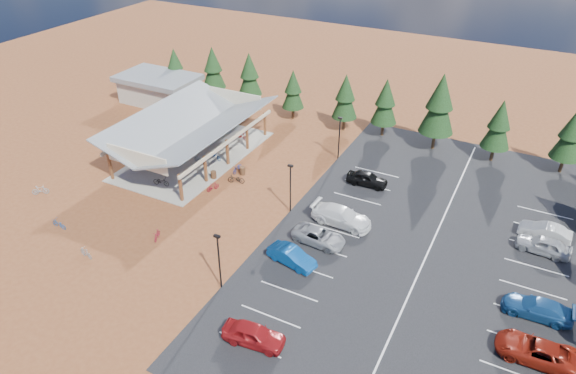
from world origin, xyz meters
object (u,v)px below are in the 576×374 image
(bike_pavilion, at_px, (192,126))
(trash_bin_0, at_px, (214,175))
(outbuilding, at_px, (159,88))
(bike_4, at_px, (161,181))
(car_3, at_px, (341,216))
(car_9, at_px, (545,231))
(car_8, at_px, (543,245))
(car_1, at_px, (292,256))
(bike_10, at_px, (59,224))
(bike_15, at_px, (213,187))
(lamp_post_0, at_px, (219,258))
(bike_0, at_px, (155,165))
(bike_14, at_px, (237,168))
(car_7, at_px, (537,308))
(car_4, at_px, (367,179))
(car_6, at_px, (537,351))
(lamp_post_1, at_px, (290,185))
(bike_2, at_px, (205,138))
(car_2, at_px, (319,236))
(bike_1, at_px, (168,151))
(car_0, at_px, (254,335))
(bike_6, at_px, (215,155))
(bike_7, at_px, (242,136))
(bike_3, at_px, (209,121))
(lamp_post_2, at_px, (339,135))
(bike_16, at_px, (236,179))
(trash_bin_1, at_px, (242,171))
(bike_13, at_px, (86,253))
(bike_5, at_px, (201,159))

(bike_pavilion, xyz_separation_m, trash_bin_0, (4.91, -3.32, -3.37))
(outbuilding, distance_m, bike_4, 23.49)
(car_3, height_order, car_9, car_3)
(bike_pavilion, xyz_separation_m, car_8, (37.19, -0.61, -3.02))
(car_1, bearing_deg, bike_10, 115.31)
(bike_10, bearing_deg, bike_15, 146.33)
(lamp_post_0, bearing_deg, bike_0, 143.85)
(trash_bin_0, relative_size, bike_14, 0.51)
(outbuilding, height_order, lamp_post_0, lamp_post_0)
(bike_pavilion, height_order, car_7, bike_pavilion)
(bike_14, bearing_deg, car_4, 12.04)
(car_9, bearing_deg, car_6, 4.56)
(lamp_post_1, height_order, bike_10, lamp_post_1)
(bike_2, bearing_deg, car_2, -100.15)
(car_1, distance_m, car_9, 22.90)
(bike_1, distance_m, car_0, 29.92)
(bike_6, distance_m, car_1, 20.04)
(lamp_post_1, distance_m, bike_7, 16.64)
(car_6, bearing_deg, bike_3, -117.93)
(trash_bin_0, relative_size, car_1, 0.21)
(lamp_post_2, distance_m, car_7, 27.55)
(trash_bin_0, xyz_separation_m, bike_16, (2.61, 0.36, 0.03))
(lamp_post_1, height_order, bike_2, lamp_post_1)
(car_6, bearing_deg, bike_2, -114.24)
(bike_1, xyz_separation_m, bike_10, (-0.00, -15.91, -0.12))
(bike_14, bearing_deg, bike_0, -160.37)
(bike_pavilion, bearing_deg, bike_4, -82.64)
(bike_2, bearing_deg, bike_10, -164.59)
(bike_pavilion, height_order, lamp_post_0, lamp_post_0)
(bike_0, bearing_deg, trash_bin_0, -98.24)
(bike_2, xyz_separation_m, bike_10, (-1.57, -20.84, -0.06))
(trash_bin_1, distance_m, bike_15, 4.31)
(bike_7, height_order, car_7, car_7)
(bike_2, xyz_separation_m, car_8, (38.31, -4.18, 0.29))
(bike_7, bearing_deg, bike_pavilion, 169.77)
(trash_bin_1, xyz_separation_m, car_9, (30.01, 2.69, 0.31))
(bike_2, bearing_deg, bike_13, -150.80)
(lamp_post_1, distance_m, bike_1, 18.22)
(trash_bin_0, distance_m, car_2, 15.41)
(car_1, bearing_deg, car_2, -2.09)
(bike_0, relative_size, car_2, 0.31)
(bike_5, bearing_deg, bike_6, -38.09)
(bike_4, relative_size, car_1, 0.42)
(outbuilding, relative_size, bike_10, 6.45)
(bike_0, height_order, car_8, car_8)
(lamp_post_0, relative_size, bike_16, 2.80)
(lamp_post_1, distance_m, car_9, 23.24)
(bike_14, bearing_deg, bike_15, -96.37)
(bike_15, bearing_deg, bike_14, -71.29)
(car_1, bearing_deg, bike_6, 63.83)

